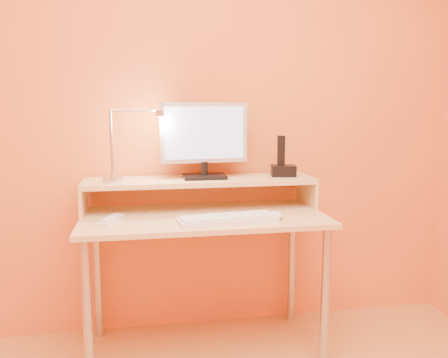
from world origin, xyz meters
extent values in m
cube|color=orange|center=(0.00, 1.50, 1.25)|extent=(3.00, 0.04, 2.50)
cylinder|color=#B3B3BE|center=(-0.55, 0.93, 0.35)|extent=(0.04, 0.04, 0.69)
cylinder|color=#B3B3BE|center=(0.55, 0.93, 0.35)|extent=(0.04, 0.04, 0.69)
cylinder|color=#B3B3BE|center=(-0.55, 1.43, 0.35)|extent=(0.04, 0.04, 0.69)
cylinder|color=#B3B3BE|center=(0.55, 1.43, 0.35)|extent=(0.04, 0.04, 0.69)
cube|color=#E3BD85|center=(0.00, 1.18, 0.71)|extent=(1.20, 0.60, 0.02)
cube|color=#E3BD85|center=(-0.59, 1.33, 0.79)|extent=(0.02, 0.30, 0.14)
cube|color=#E3BD85|center=(0.59, 1.33, 0.79)|extent=(0.02, 0.30, 0.14)
cube|color=#E3BD85|center=(0.00, 1.33, 0.87)|extent=(1.20, 0.30, 0.02)
cube|color=black|center=(0.02, 1.33, 0.89)|extent=(0.22, 0.16, 0.02)
cylinder|color=black|center=(0.02, 1.33, 0.93)|extent=(0.04, 0.04, 0.07)
cube|color=#B3B3B5|center=(0.02, 1.34, 1.12)|extent=(0.46, 0.06, 0.31)
cube|color=black|center=(0.02, 1.36, 1.12)|extent=(0.41, 0.03, 0.26)
cube|color=#A5B6EC|center=(0.02, 1.32, 1.12)|extent=(0.41, 0.03, 0.27)
cylinder|color=#B3B3BE|center=(-0.44, 1.30, 0.89)|extent=(0.10, 0.10, 0.02)
cylinder|color=#B3B3BE|center=(-0.44, 1.30, 1.07)|extent=(0.01, 0.01, 0.33)
cylinder|color=#B3B3BE|center=(-0.32, 1.30, 1.24)|extent=(0.24, 0.01, 0.01)
cylinder|color=#B3B3BE|center=(-0.20, 1.30, 1.22)|extent=(0.04, 0.04, 0.03)
cylinder|color=#FFEAC6|center=(-0.20, 1.30, 1.20)|extent=(0.03, 0.03, 0.00)
cube|color=black|center=(0.45, 1.33, 0.91)|extent=(0.15, 0.12, 0.06)
cube|color=black|center=(0.44, 1.33, 1.02)|extent=(0.04, 0.03, 0.16)
cube|color=#253AFF|center=(0.50, 1.28, 0.91)|extent=(0.01, 0.00, 0.04)
cube|color=silver|center=(0.09, 1.01, 0.73)|extent=(0.48, 0.21, 0.02)
ellipsoid|color=white|center=(0.32, 1.03, 0.74)|extent=(0.10, 0.13, 0.04)
cube|color=silver|center=(-0.45, 1.11, 0.73)|extent=(0.11, 0.20, 0.02)
camera|label=1|loc=(-0.30, -1.04, 1.25)|focal=36.95mm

